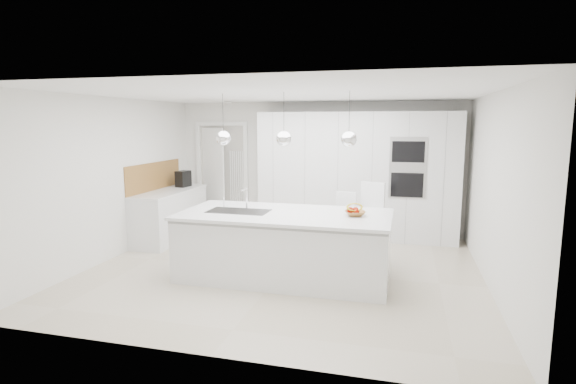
% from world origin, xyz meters
% --- Properties ---
extents(floor, '(5.50, 5.50, 0.00)m').
position_xyz_m(floor, '(0.00, 0.00, 0.00)').
color(floor, beige).
rests_on(floor, ground).
extents(wall_back, '(5.50, 0.00, 5.50)m').
position_xyz_m(wall_back, '(0.00, 2.50, 1.25)').
color(wall_back, white).
rests_on(wall_back, ground).
extents(wall_left, '(0.00, 5.00, 5.00)m').
position_xyz_m(wall_left, '(-2.75, 0.00, 1.25)').
color(wall_left, white).
rests_on(wall_left, ground).
extents(ceiling, '(5.50, 5.50, 0.00)m').
position_xyz_m(ceiling, '(0.00, 0.00, 2.50)').
color(ceiling, white).
rests_on(ceiling, wall_back).
extents(tall_cabinets, '(3.60, 0.60, 2.30)m').
position_xyz_m(tall_cabinets, '(0.80, 2.20, 1.15)').
color(tall_cabinets, white).
rests_on(tall_cabinets, floor).
extents(oven_stack, '(0.62, 0.04, 1.05)m').
position_xyz_m(oven_stack, '(1.70, 1.89, 1.35)').
color(oven_stack, '#A5A5A8').
rests_on(oven_stack, tall_cabinets).
extents(doorway_frame, '(1.11, 0.08, 2.13)m').
position_xyz_m(doorway_frame, '(-1.95, 2.47, 1.02)').
color(doorway_frame, white).
rests_on(doorway_frame, floor).
extents(hallway_door, '(0.76, 0.38, 2.00)m').
position_xyz_m(hallway_door, '(-2.20, 2.42, 1.00)').
color(hallway_door, white).
rests_on(hallway_door, floor).
extents(radiator, '(0.32, 0.04, 1.40)m').
position_xyz_m(radiator, '(-1.63, 2.46, 0.85)').
color(radiator, white).
rests_on(radiator, floor).
extents(left_base_cabinets, '(0.60, 1.80, 0.86)m').
position_xyz_m(left_base_cabinets, '(-2.45, 1.20, 0.43)').
color(left_base_cabinets, white).
rests_on(left_base_cabinets, floor).
extents(left_worktop, '(0.62, 1.82, 0.04)m').
position_xyz_m(left_worktop, '(-2.45, 1.20, 0.88)').
color(left_worktop, white).
rests_on(left_worktop, left_base_cabinets).
extents(oak_backsplash, '(0.02, 1.80, 0.50)m').
position_xyz_m(oak_backsplash, '(-2.74, 1.20, 1.15)').
color(oak_backsplash, olive).
rests_on(oak_backsplash, wall_left).
extents(island_base, '(2.80, 1.20, 0.86)m').
position_xyz_m(island_base, '(0.10, -0.30, 0.43)').
color(island_base, white).
rests_on(island_base, floor).
extents(island_worktop, '(2.84, 1.40, 0.04)m').
position_xyz_m(island_worktop, '(0.10, -0.25, 0.88)').
color(island_worktop, white).
rests_on(island_worktop, island_base).
extents(island_sink, '(0.84, 0.44, 0.18)m').
position_xyz_m(island_sink, '(-0.55, -0.30, 0.82)').
color(island_sink, '#3F3F42').
rests_on(island_sink, island_worktop).
extents(island_tap, '(0.02, 0.02, 0.30)m').
position_xyz_m(island_tap, '(-0.50, -0.10, 1.05)').
color(island_tap, white).
rests_on(island_tap, island_worktop).
extents(pendant_left, '(0.20, 0.20, 0.20)m').
position_xyz_m(pendant_left, '(-0.75, -0.30, 1.90)').
color(pendant_left, white).
rests_on(pendant_left, ceiling).
extents(pendant_mid, '(0.20, 0.20, 0.20)m').
position_xyz_m(pendant_mid, '(0.10, -0.30, 1.90)').
color(pendant_mid, white).
rests_on(pendant_mid, ceiling).
extents(pendant_right, '(0.20, 0.20, 0.20)m').
position_xyz_m(pendant_right, '(0.95, -0.30, 1.90)').
color(pendant_right, white).
rests_on(pendant_right, ceiling).
extents(fruit_bowl, '(0.33, 0.33, 0.07)m').
position_xyz_m(fruit_bowl, '(1.04, -0.21, 0.93)').
color(fruit_bowl, olive).
rests_on(fruit_bowl, island_worktop).
extents(espresso_machine, '(0.23, 0.31, 0.30)m').
position_xyz_m(espresso_machine, '(-2.43, 1.70, 1.05)').
color(espresso_machine, black).
rests_on(espresso_machine, left_worktop).
extents(bar_stool_left, '(0.44, 0.55, 1.05)m').
position_xyz_m(bar_stool_left, '(0.79, 0.69, 0.52)').
color(bar_stool_left, white).
rests_on(bar_stool_left, floor).
extents(bar_stool_right, '(0.57, 0.66, 1.21)m').
position_xyz_m(bar_stool_right, '(1.20, 0.64, 0.61)').
color(bar_stool_right, white).
rests_on(bar_stool_right, floor).
extents(apple_a, '(0.09, 0.09, 0.09)m').
position_xyz_m(apple_a, '(0.98, -0.22, 0.97)').
color(apple_a, '#A71404').
rests_on(apple_a, fruit_bowl).
extents(apple_b, '(0.07, 0.07, 0.07)m').
position_xyz_m(apple_b, '(1.06, -0.24, 0.97)').
color(apple_b, '#A71404').
rests_on(apple_b, fruit_bowl).
extents(apple_c, '(0.07, 0.07, 0.07)m').
position_xyz_m(apple_c, '(1.06, -0.21, 0.96)').
color(apple_c, '#A71404').
rests_on(apple_c, fruit_bowl).
extents(apple_extra_3, '(0.09, 0.09, 0.09)m').
position_xyz_m(apple_extra_3, '(1.04, -0.19, 0.97)').
color(apple_extra_3, '#A71404').
rests_on(apple_extra_3, fruit_bowl).
extents(banana_bunch, '(0.25, 0.18, 0.22)m').
position_xyz_m(banana_bunch, '(1.04, -0.24, 1.02)').
color(banana_bunch, gold).
rests_on(banana_bunch, fruit_bowl).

